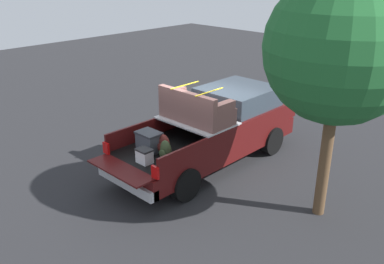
{
  "coord_description": "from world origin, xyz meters",
  "views": [
    {
      "loc": [
        -7.62,
        -6.79,
        5.11
      ],
      "look_at": [
        -0.6,
        0.0,
        1.1
      ],
      "focal_mm": 38.7,
      "sensor_mm": 36.0,
      "label": 1
    }
  ],
  "objects": [
    {
      "name": "ground_plane",
      "position": [
        0.0,
        0.0,
        0.0
      ],
      "size": [
        40.0,
        40.0,
        0.0
      ],
      "primitive_type": "plane",
      "color": "#262628"
    },
    {
      "name": "trash_can",
      "position": [
        3.67,
        2.32,
        0.5
      ],
      "size": [
        0.6,
        0.6,
        0.98
      ],
      "color": "#3F4C66",
      "rests_on": "ground_plane"
    },
    {
      "name": "pickup_truck",
      "position": [
        0.37,
        0.0,
        0.97
      ],
      "size": [
        6.05,
        2.06,
        2.23
      ],
      "color": "#470F0F",
      "rests_on": "ground_plane"
    },
    {
      "name": "tree_background",
      "position": [
        -0.09,
        -3.39,
        3.6
      ],
      "size": [
        2.93,
        2.93,
        5.08
      ],
      "color": "brown",
      "rests_on": "ground_plane"
    }
  ]
}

